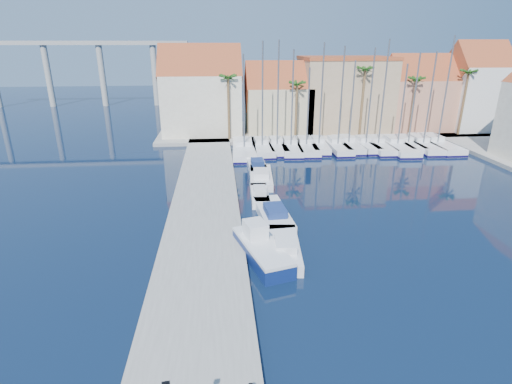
# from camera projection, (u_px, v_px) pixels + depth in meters

# --- Properties ---
(ground) EXTENTS (260.00, 260.00, 0.00)m
(ground) POSITION_uv_depth(u_px,v_px,m) (367.00, 322.00, 21.24)
(ground) COLOR black
(ground) RESTS_ON ground
(quay_west) EXTENTS (6.00, 77.00, 0.50)m
(quay_west) POSITION_uv_depth(u_px,v_px,m) (204.00, 220.00, 32.95)
(quay_west) COLOR gray
(quay_west) RESTS_ON ground
(shore_north) EXTENTS (54.00, 16.00, 0.50)m
(shore_north) POSITION_uv_depth(u_px,v_px,m) (324.00, 130.00, 66.79)
(shore_north) COLOR gray
(shore_north) RESTS_ON ground
(fishing_boat) EXTENTS (3.79, 6.77, 2.25)m
(fishing_boat) POSITION_uv_depth(u_px,v_px,m) (261.00, 248.00, 27.37)
(fishing_boat) COLOR navy
(fishing_boat) RESTS_ON ground
(motorboat_west_0) EXTENTS (2.59, 6.47, 1.40)m
(motorboat_west_0) POSITION_uv_depth(u_px,v_px,m) (285.00, 248.00, 27.91)
(motorboat_west_0) COLOR white
(motorboat_west_0) RESTS_ON ground
(motorboat_west_1) EXTENTS (2.79, 7.21, 1.40)m
(motorboat_west_1) POSITION_uv_depth(u_px,v_px,m) (273.00, 214.00, 33.46)
(motorboat_west_1) COLOR white
(motorboat_west_1) RESTS_ON ground
(motorboat_west_2) EXTENTS (1.80, 5.07, 1.40)m
(motorboat_west_2) POSITION_uv_depth(u_px,v_px,m) (260.00, 195.00, 37.70)
(motorboat_west_2) COLOR white
(motorboat_west_2) RESTS_ON ground
(motorboat_west_3) EXTENTS (2.85, 7.33, 1.40)m
(motorboat_west_3) POSITION_uv_depth(u_px,v_px,m) (261.00, 177.00, 42.75)
(motorboat_west_3) COLOR white
(motorboat_west_3) RESTS_ON ground
(motorboat_west_4) EXTENTS (2.05, 6.20, 1.40)m
(motorboat_west_4) POSITION_uv_depth(u_px,v_px,m) (257.00, 166.00, 46.62)
(motorboat_west_4) COLOR white
(motorboat_west_4) RESTS_ON ground
(sailboat_0) EXTENTS (3.60, 11.75, 12.73)m
(sailboat_0) POSITION_uv_depth(u_px,v_px,m) (244.00, 149.00, 53.98)
(sailboat_0) COLOR white
(sailboat_0) RESTS_ON ground
(sailboat_1) EXTENTS (2.73, 9.75, 14.25)m
(sailboat_1) POSITION_uv_depth(u_px,v_px,m) (262.00, 147.00, 54.75)
(sailboat_1) COLOR white
(sailboat_1) RESTS_ON ground
(sailboat_2) EXTENTS (2.39, 8.93, 14.38)m
(sailboat_2) POSITION_uv_depth(u_px,v_px,m) (277.00, 146.00, 55.19)
(sailboat_2) COLOR white
(sailboat_2) RESTS_ON ground
(sailboat_3) EXTENTS (3.23, 9.88, 13.23)m
(sailboat_3) POSITION_uv_depth(u_px,v_px,m) (290.00, 147.00, 54.88)
(sailboat_3) COLOR white
(sailboat_3) RESTS_ON ground
(sailboat_4) EXTENTS (3.31, 10.24, 11.04)m
(sailboat_4) POSITION_uv_depth(u_px,v_px,m) (306.00, 146.00, 55.31)
(sailboat_4) COLOR white
(sailboat_4) RESTS_ON ground
(sailboat_5) EXTENTS (2.96, 8.66, 14.08)m
(sailboat_5) POSITION_uv_depth(u_px,v_px,m) (318.00, 145.00, 55.60)
(sailboat_5) COLOR white
(sailboat_5) RESTS_ON ground
(sailboat_6) EXTENTS (2.65, 9.42, 13.64)m
(sailboat_6) POSITION_uv_depth(u_px,v_px,m) (337.00, 146.00, 55.39)
(sailboat_6) COLOR white
(sailboat_6) RESTS_ON ground
(sailboat_7) EXTENTS (2.67, 9.37, 11.87)m
(sailboat_7) POSITION_uv_depth(u_px,v_px,m) (347.00, 144.00, 56.21)
(sailboat_7) COLOR white
(sailboat_7) RESTS_ON ground
(sailboat_8) EXTENTS (2.37, 8.28, 13.44)m
(sailboat_8) POSITION_uv_depth(u_px,v_px,m) (365.00, 144.00, 55.92)
(sailboat_8) COLOR white
(sailboat_8) RESTS_ON ground
(sailboat_9) EXTENTS (2.80, 9.84, 14.48)m
(sailboat_9) POSITION_uv_depth(u_px,v_px,m) (377.00, 145.00, 55.80)
(sailboat_9) COLOR white
(sailboat_9) RESTS_ON ground
(sailboat_10) EXTENTS (3.59, 11.31, 11.48)m
(sailboat_10) POSITION_uv_depth(u_px,v_px,m) (396.00, 145.00, 55.68)
(sailboat_10) COLOR white
(sailboat_10) RESTS_ON ground
(sailboat_11) EXTENTS (2.42, 8.82, 12.81)m
(sailboat_11) POSITION_uv_depth(u_px,v_px,m) (406.00, 144.00, 56.41)
(sailboat_11) COLOR white
(sailboat_11) RESTS_ON ground
(sailboat_12) EXTENTS (3.29, 10.27, 13.00)m
(sailboat_12) POSITION_uv_depth(u_px,v_px,m) (421.00, 144.00, 56.14)
(sailboat_12) COLOR white
(sailboat_12) RESTS_ON ground
(sailboat_13) EXTENTS (3.07, 11.31, 14.92)m
(sailboat_13) POSITION_uv_depth(u_px,v_px,m) (435.00, 143.00, 56.73)
(sailboat_13) COLOR white
(sailboat_13) RESTS_ON ground
(building_0) EXTENTS (12.30, 9.00, 13.50)m
(building_0) POSITION_uv_depth(u_px,v_px,m) (202.00, 94.00, 61.90)
(building_0) COLOR beige
(building_0) RESTS_ON shore_north
(building_1) EXTENTS (10.30, 8.00, 11.00)m
(building_1) POSITION_uv_depth(u_px,v_px,m) (278.00, 101.00, 63.39)
(building_1) COLOR #C1B188
(building_1) RESTS_ON shore_north
(building_2) EXTENTS (14.20, 10.20, 11.50)m
(building_2) POSITION_uv_depth(u_px,v_px,m) (344.00, 93.00, 64.95)
(building_2) COLOR tan
(building_2) RESTS_ON shore_north
(building_3) EXTENTS (10.30, 8.00, 12.00)m
(building_3) POSITION_uv_depth(u_px,v_px,m) (417.00, 96.00, 65.21)
(building_3) COLOR tan
(building_3) RESTS_ON shore_north
(building_4) EXTENTS (8.30, 8.00, 14.00)m
(building_4) POSITION_uv_depth(u_px,v_px,m) (474.00, 89.00, 64.69)
(building_4) COLOR white
(building_4) RESTS_ON shore_north
(palm_0) EXTENTS (2.60, 2.60, 10.15)m
(palm_0) POSITION_uv_depth(u_px,v_px,m) (228.00, 80.00, 56.70)
(palm_0) COLOR brown
(palm_0) RESTS_ON shore_north
(palm_1) EXTENTS (2.60, 2.60, 9.15)m
(palm_1) POSITION_uv_depth(u_px,v_px,m) (297.00, 86.00, 57.91)
(palm_1) COLOR brown
(palm_1) RESTS_ON shore_north
(palm_2) EXTENTS (2.60, 2.60, 11.15)m
(palm_2) POSITION_uv_depth(u_px,v_px,m) (365.00, 72.00, 58.13)
(palm_2) COLOR brown
(palm_2) RESTS_ON shore_north
(palm_3) EXTENTS (2.60, 2.60, 9.65)m
(palm_3) POSITION_uv_depth(u_px,v_px,m) (416.00, 81.00, 59.33)
(palm_3) COLOR brown
(palm_3) RESTS_ON shore_north
(palm_4) EXTENTS (2.60, 2.60, 10.65)m
(palm_4) POSITION_uv_depth(u_px,v_px,m) (468.00, 74.00, 59.70)
(palm_4) COLOR brown
(palm_4) RESTS_ON shore_north
(viaduct) EXTENTS (48.00, 2.20, 14.45)m
(viaduct) POSITION_uv_depth(u_px,v_px,m) (77.00, 60.00, 90.68)
(viaduct) COLOR #9E9E99
(viaduct) RESTS_ON ground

